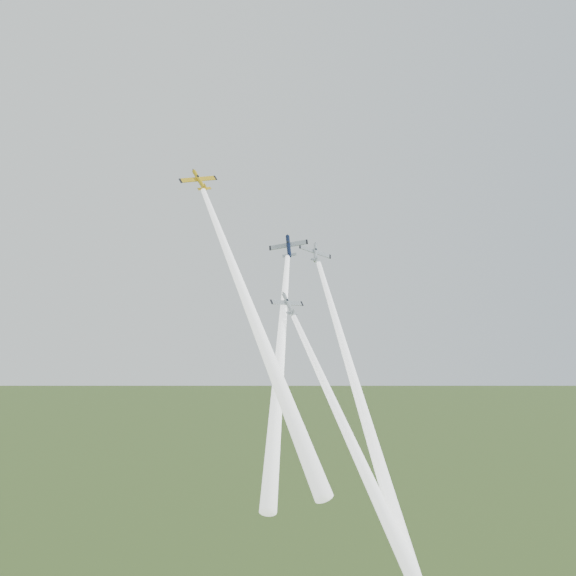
# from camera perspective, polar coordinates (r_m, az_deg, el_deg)

# --- Properties ---
(plane_yellow) EXTENTS (9.64, 7.55, 7.65)m
(plane_yellow) POSITION_cam_1_polar(r_m,az_deg,el_deg) (143.98, -7.03, 8.45)
(plane_yellow) COLOR gold
(smoke_trail_yellow) EXTENTS (14.14, 46.97, 50.97)m
(smoke_trail_yellow) POSITION_cam_1_polar(r_m,az_deg,el_deg) (118.02, -2.81, -2.24)
(smoke_trail_yellow) COLOR white
(plane_navy) EXTENTS (8.72, 8.71, 7.86)m
(plane_navy) POSITION_cam_1_polar(r_m,az_deg,el_deg) (147.10, 0.04, 3.33)
(plane_navy) COLOR black
(smoke_trail_navy) EXTENTS (14.83, 38.88, 42.66)m
(smoke_trail_navy) POSITION_cam_1_polar(r_m,az_deg,el_deg) (125.27, -0.68, -6.01)
(smoke_trail_navy) COLOR white
(plane_silver_right) EXTENTS (8.50, 5.84, 7.77)m
(plane_silver_right) POSITION_cam_1_polar(r_m,az_deg,el_deg) (150.46, 2.18, 2.81)
(plane_silver_right) COLOR #B1B8C0
(smoke_trail_silver_right) EXTENTS (3.68, 52.40, 55.91)m
(smoke_trail_silver_right) POSITION_cam_1_polar(r_m,az_deg,el_deg) (124.61, 5.93, -9.54)
(smoke_trail_silver_right) COLOR white
(plane_silver_low) EXTENTS (7.74, 6.93, 5.83)m
(plane_silver_low) POSITION_cam_1_polar(r_m,az_deg,el_deg) (133.18, -0.00, -1.27)
(plane_silver_low) COLOR #A9B1B7
(smoke_trail_silver_low) EXTENTS (14.37, 44.37, 48.29)m
(smoke_trail_silver_low) POSITION_cam_1_polar(r_m,az_deg,el_deg) (114.90, 5.90, -13.83)
(smoke_trail_silver_low) COLOR white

